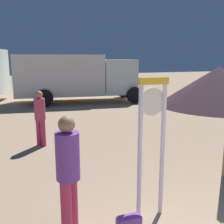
{
  "coord_description": "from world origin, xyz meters",
  "views": [
    {
      "loc": [
        -2.41,
        -1.29,
        2.49
      ],
      "look_at": [
        -0.19,
        4.63,
        1.2
      ],
      "focal_mm": 42.34,
      "sensor_mm": 36.0,
      "label": 1
    }
  ],
  "objects_px": {
    "person_distant": "(40,116)",
    "box_truck_near": "(75,76)",
    "standing_clock": "(152,133)",
    "dome_tent": "(218,86)",
    "person_near_clock": "(68,170)"
  },
  "relations": [
    {
      "from": "person_distant",
      "to": "box_truck_near",
      "type": "height_order",
      "value": "box_truck_near"
    },
    {
      "from": "person_distant",
      "to": "box_truck_near",
      "type": "xyz_separation_m",
      "value": [
        2.68,
        7.36,
        0.61
      ]
    },
    {
      "from": "standing_clock",
      "to": "box_truck_near",
      "type": "relative_size",
      "value": 0.31
    },
    {
      "from": "standing_clock",
      "to": "box_truck_near",
      "type": "bearing_deg",
      "value": 83.08
    },
    {
      "from": "person_distant",
      "to": "standing_clock",
      "type": "bearing_deg",
      "value": -72.82
    },
    {
      "from": "person_distant",
      "to": "dome_tent",
      "type": "xyz_separation_m",
      "value": [
        9.42,
        3.45,
        0.14
      ]
    },
    {
      "from": "box_truck_near",
      "to": "dome_tent",
      "type": "height_order",
      "value": "box_truck_near"
    },
    {
      "from": "dome_tent",
      "to": "person_distant",
      "type": "bearing_deg",
      "value": -159.89
    },
    {
      "from": "standing_clock",
      "to": "dome_tent",
      "type": "xyz_separation_m",
      "value": [
        8.14,
        7.59,
        -0.33
      ]
    },
    {
      "from": "person_distant",
      "to": "person_near_clock",
      "type": "bearing_deg",
      "value": -90.29
    },
    {
      "from": "standing_clock",
      "to": "box_truck_near",
      "type": "xyz_separation_m",
      "value": [
        1.4,
        11.5,
        0.14
      ]
    },
    {
      "from": "person_distant",
      "to": "dome_tent",
      "type": "distance_m",
      "value": 10.03
    },
    {
      "from": "box_truck_near",
      "to": "dome_tent",
      "type": "bearing_deg",
      "value": -30.14
    },
    {
      "from": "dome_tent",
      "to": "standing_clock",
      "type": "bearing_deg",
      "value": -136.99
    },
    {
      "from": "box_truck_near",
      "to": "person_distant",
      "type": "bearing_deg",
      "value": -109.97
    }
  ]
}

